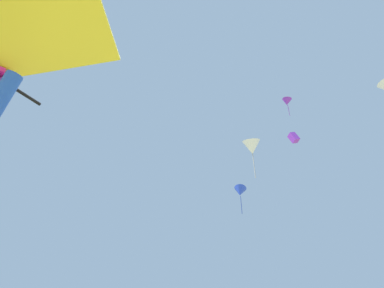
{
  "coord_description": "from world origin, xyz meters",
  "views": [
    {
      "loc": [
        2.1,
        -0.45,
        0.78
      ],
      "look_at": [
        0.29,
        2.94,
        2.96
      ],
      "focal_mm": 25.84,
      "sensor_mm": 36.0,
      "label": 1
    }
  ],
  "objects": [
    {
      "name": "distant_kite_white_mid_right",
      "position": [
        -2.38,
        17.22,
        10.48
      ],
      "size": [
        1.81,
        1.94,
        3.12
      ],
      "color": "white"
    },
    {
      "name": "distant_kite_blue_high_right",
      "position": [
        -6.81,
        27.29,
        11.0
      ],
      "size": [
        1.32,
        1.61,
        3.13
      ],
      "color": "blue"
    },
    {
      "name": "distant_kite_purple_low_right",
      "position": [
        -0.31,
        27.48,
        16.12
      ],
      "size": [
        1.29,
        0.99,
        1.36
      ],
      "color": "purple"
    },
    {
      "name": "distant_kite_purple_high_left",
      "position": [
        -0.22,
        27.46,
        20.93
      ],
      "size": [
        1.3,
        1.21,
        2.51
      ],
      "color": "purple"
    }
  ]
}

